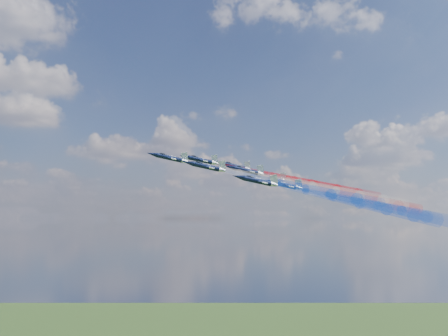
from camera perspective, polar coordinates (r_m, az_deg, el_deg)
jet_lead at (r=144.51m, az=-5.74°, el=1.07°), size 14.36×13.07×6.87m
trail_lead at (r=147.77m, az=4.23°, el=-1.11°), size 40.55×19.50×12.75m
jet_inner_left at (r=135.42m, az=-1.89°, el=0.15°), size 14.36×13.07×6.87m
trail_inner_left at (r=140.58m, az=8.55°, el=-2.12°), size 40.55×19.50×12.75m
jet_inner_right at (r=154.42m, az=-2.47°, el=0.85°), size 14.36×13.07×6.87m
trail_inner_right at (r=158.98m, az=6.76°, el=-1.18°), size 40.55×19.50×12.75m
jet_outer_left at (r=128.88m, az=3.52°, el=-1.36°), size 14.36×13.07×6.87m
trail_outer_left at (r=136.58m, az=14.13°, el=-3.62°), size 40.55×19.50×12.75m
jet_center_third at (r=147.85m, az=2.32°, el=-0.26°), size 14.36×13.07×6.87m
trail_center_third at (r=154.65m, az=11.70°, el=-2.31°), size 40.55×19.50×12.75m
jet_outer_right at (r=164.95m, az=1.09°, el=0.21°), size 14.36×13.07×6.87m
trail_outer_right at (r=170.97m, az=9.60°, el=-1.66°), size 40.55×19.50×12.75m
jet_rear_left at (r=141.30m, az=6.26°, el=-1.76°), size 14.36×13.07×6.87m
trail_rear_left at (r=149.96m, az=15.81°, el=-3.79°), size 40.55×19.50×12.75m
jet_rear_right at (r=157.83m, az=4.84°, el=-0.98°), size 14.36×13.07×6.87m
trail_rear_right at (r=165.62m, az=13.52°, el=-2.86°), size 40.55×19.50×12.75m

